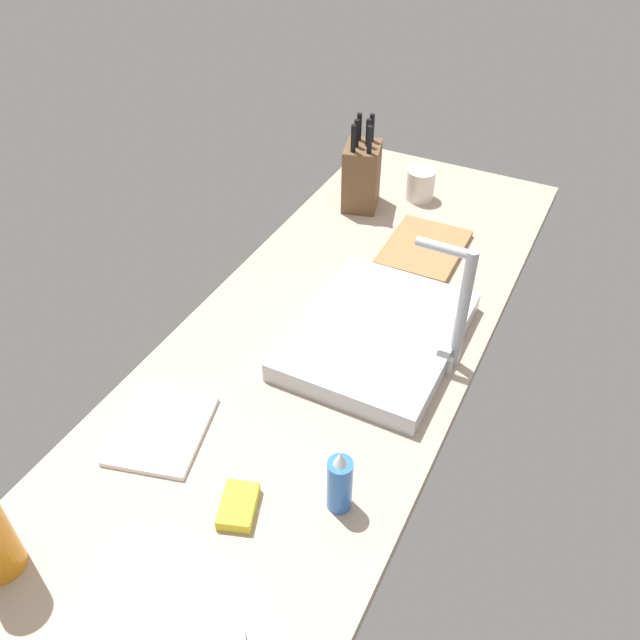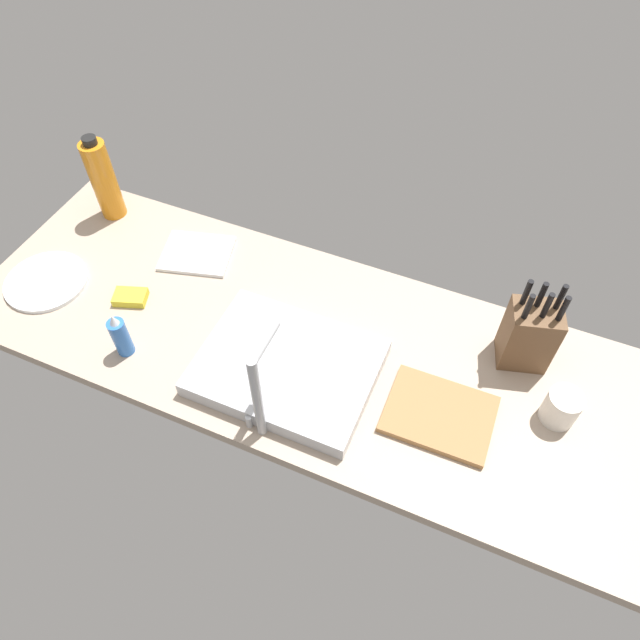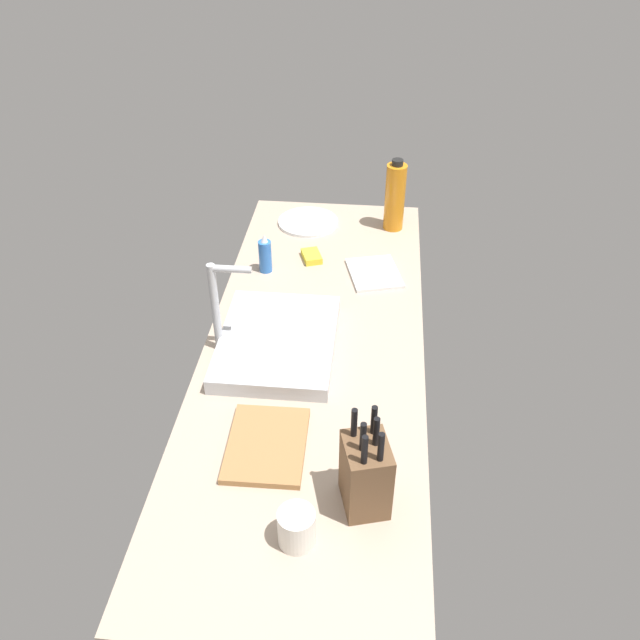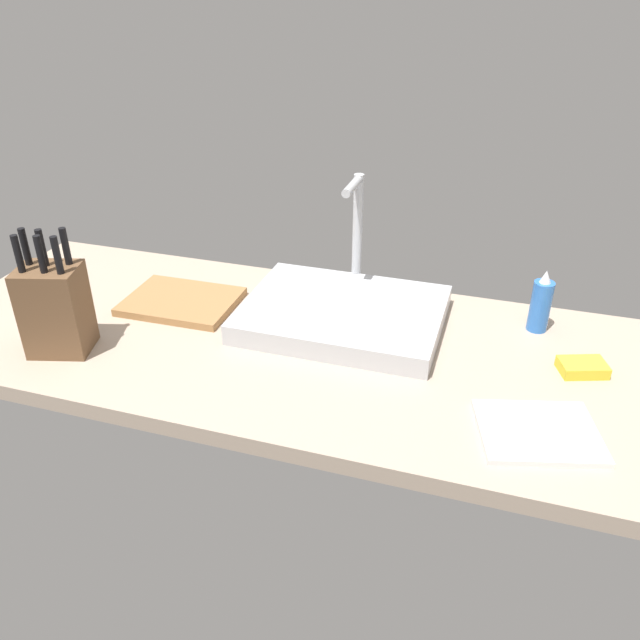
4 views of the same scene
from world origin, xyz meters
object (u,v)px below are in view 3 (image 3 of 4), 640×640
dinner_plate (308,222)px  dish_sponge (312,256)px  cutting_board (267,445)px  soap_bottle (265,255)px  faucet (219,302)px  knife_block (366,474)px  sink_basin (278,342)px  dish_towel (374,273)px  water_bottle (395,197)px  coffee_mug (297,528)px

dinner_plate → dish_sponge: size_ratio=2.60×
cutting_board → soap_bottle: soap_bottle is taller
faucet → knife_block: size_ratio=1.11×
sink_basin → dish_towel: bearing=-32.5°
water_bottle → soap_bottle: bearing=128.6°
faucet → coffee_mug: 71.80cm
water_bottle → dinner_plate: (0.13, 33.07, -12.64)cm
sink_basin → soap_bottle: size_ratio=3.06×
water_bottle → dinner_plate: bearing=89.8°
sink_basin → coffee_mug: 66.85cm
soap_bottle → coffee_mug: 110.07cm
sink_basin → knife_block: 61.00cm
sink_basin → dish_sponge: (51.01, -4.63, -1.17)cm
water_bottle → dinner_plate: size_ratio=1.19×
faucet → dish_towel: bearing=-44.5°
knife_block → dinner_plate: bearing=-3.6°
soap_bottle → water_bottle: (35.17, -44.00, 6.94)cm
coffee_mug → water_bottle: bearing=-7.7°
cutting_board → soap_bottle: (81.14, 13.63, 5.40)cm
sink_basin → faucet: size_ratio=1.50×
knife_block → dinner_plate: knife_block is taller
faucet → dinner_plate: bearing=-11.9°
cutting_board → dish_sponge: bearing=-1.0°
water_bottle → dinner_plate: 35.41cm
cutting_board → dish_sponge: 90.20cm
cutting_board → dish_sponge: size_ratio=2.86×
dinner_plate → knife_block: bearing=-168.0°
knife_block → soap_bottle: knife_block is taller
faucet → water_bottle: size_ratio=1.05×
cutting_board → water_bottle: bearing=-14.6°
faucet → dish_sponge: faucet is taller
dish_towel → dinner_plate: bearing=38.3°
water_bottle → coffee_mug: size_ratio=3.07×
dinner_plate → coffee_mug: coffee_mug is taller
water_bottle → dish_towel: 36.88cm
dinner_plate → faucet: bearing=168.1°
water_bottle → dish_sponge: water_bottle is taller
faucet → cutting_board: faucet is taller
knife_block → dinner_plate: (130.78, 27.91, -9.31)cm
faucet → dish_sponge: size_ratio=3.27×
sink_basin → cutting_board: sink_basin is taller
dinner_plate → water_bottle: bearing=-90.2°
knife_block → dinner_plate: 134.05cm
sink_basin → dish_towel: size_ratio=2.17×
dish_towel → dish_sponge: bearing=70.7°
water_bottle → coffee_mug: water_bottle is taller
cutting_board → dinner_plate: cutting_board is taller
knife_block → water_bottle: water_bottle is taller
cutting_board → coffee_mug: 28.58cm
cutting_board → coffee_mug: size_ratio=2.82×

